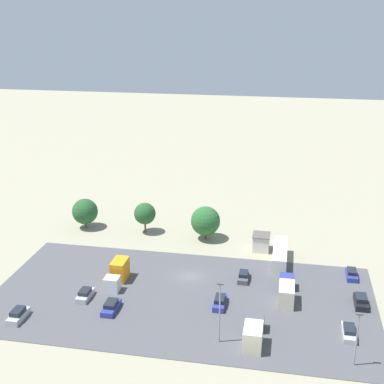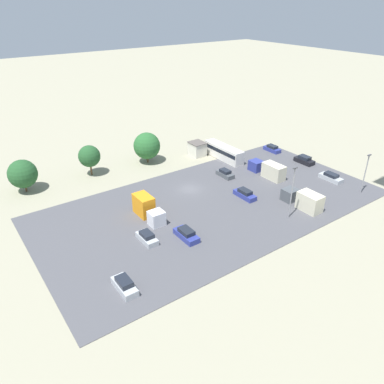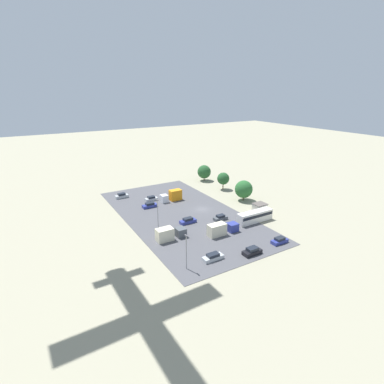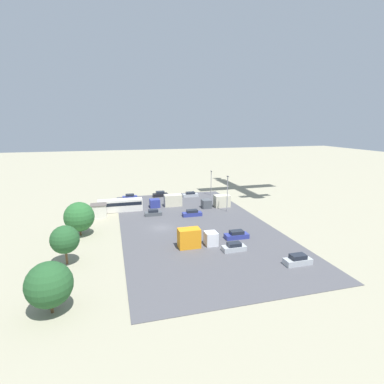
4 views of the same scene
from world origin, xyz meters
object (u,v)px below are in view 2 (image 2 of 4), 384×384
(bus, at_px, (224,152))
(parked_car_7, at_px, (245,194))
(parked_car_6, at_px, (125,285))
(parked_truck_1, at_px, (147,209))
(parked_car_3, at_px, (272,149))
(parked_car_0, at_px, (186,234))
(parked_truck_2, at_px, (268,170))
(parked_car_2, at_px, (225,174))
(parked_truck_0, at_px, (304,200))
(parked_car_1, at_px, (331,177))
(parked_car_4, at_px, (147,238))
(parked_car_5, at_px, (304,160))
(shed_building, at_px, (197,149))

(bus, height_order, parked_car_7, bus)
(parked_car_6, xyz_separation_m, parked_truck_1, (-10.97, -13.59, 0.90))
(parked_car_3, relative_size, parked_truck_1, 0.60)
(parked_car_0, height_order, parked_truck_1, parked_truck_1)
(parked_truck_2, bearing_deg, parked_car_3, 40.54)
(parked_car_2, xyz_separation_m, parked_car_7, (2.81, 8.95, 0.02))
(parked_car_2, height_order, parked_car_6, parked_car_6)
(parked_truck_0, bearing_deg, parked_car_1, 16.79)
(parked_truck_1, bearing_deg, parked_car_3, -166.97)
(parked_car_4, xyz_separation_m, parked_truck_0, (-27.19, 6.87, 0.81))
(parked_car_3, distance_m, parked_truck_0, 26.57)
(parked_car_6, xyz_separation_m, parked_truck_0, (-34.66, -0.72, 0.75))
(parked_car_5, bearing_deg, bus, -43.53)
(parked_car_5, xyz_separation_m, parked_truck_1, (39.35, -0.12, 0.90))
(parked_car_5, xyz_separation_m, parked_car_6, (50.32, 13.47, 0.01))
(parked_car_3, relative_size, parked_car_4, 1.04)
(parked_truck_0, bearing_deg, parked_car_2, 99.80)
(parked_car_7, bearing_deg, shed_building, -102.94)
(parked_car_0, bearing_deg, parked_car_6, -159.28)
(parked_car_1, bearing_deg, bus, 116.14)
(parked_car_6, relative_size, parked_truck_2, 0.51)
(parked_car_0, relative_size, parked_truck_1, 0.64)
(bus, bearing_deg, shed_building, -54.23)
(shed_building, relative_size, parked_truck_0, 0.49)
(parked_car_1, bearing_deg, parked_car_4, 175.87)
(parked_car_4, bearing_deg, parked_truck_0, 165.83)
(parked_car_0, distance_m, parked_car_2, 23.18)
(parked_car_2, relative_size, parked_truck_0, 0.53)
(parked_car_2, height_order, parked_car_5, parked_car_5)
(parked_truck_1, bearing_deg, parked_car_2, -167.31)
(parked_car_2, xyz_separation_m, parked_car_6, (31.63, 18.25, 0.07))
(parked_car_1, xyz_separation_m, parked_car_3, (-1.98, -17.89, 0.00))
(parked_truck_1, bearing_deg, parked_car_0, 101.41)
(parked_car_2, xyz_separation_m, parked_truck_1, (20.67, 4.65, 0.96))
(parked_car_2, height_order, parked_car_4, parked_car_4)
(parked_car_6, height_order, parked_truck_0, parked_truck_0)
(bus, distance_m, parked_car_1, 23.44)
(parked_car_5, bearing_deg, parked_car_3, -86.42)
(parked_car_2, relative_size, parked_truck_1, 0.56)
(parked_car_0, bearing_deg, parked_car_1, -0.23)
(parked_car_4, bearing_deg, parked_truck_2, -169.73)
(parked_truck_2, bearing_deg, parked_car_1, -44.11)
(parked_car_0, relative_size, parked_car_5, 1.04)
(bus, bearing_deg, parked_truck_1, 24.56)
(parked_car_2, xyz_separation_m, parked_truck_0, (-3.03, 17.53, 0.81))
(parked_car_0, xyz_separation_m, parked_truck_2, (-26.15, -8.46, 0.77))
(parked_car_2, distance_m, parked_car_6, 36.52)
(shed_building, distance_m, parked_car_1, 29.66)
(parked_car_7, relative_size, parked_truck_0, 0.61)
(bus, xyz_separation_m, parked_car_3, (-12.30, 3.13, -1.04))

